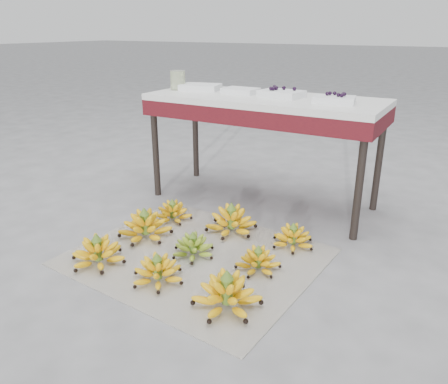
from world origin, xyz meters
The scene contains 17 objects.
ground centered at (0.00, 0.00, 0.00)m, with size 60.00×60.00×0.00m, color slate.
newspaper_mat centered at (0.09, 0.07, 0.00)m, with size 1.25×1.05×0.01m, color white.
bunch_front_left centered at (-0.32, -0.24, 0.07)m, with size 0.31×0.31×0.17m.
bunch_front_center centered at (0.06, -0.23, 0.06)m, with size 0.31×0.31×0.16m.
bunch_front_right centered at (0.46, -0.24, 0.07)m, with size 0.34×0.34×0.19m.
bunch_mid_left centered at (-0.30, 0.12, 0.07)m, with size 0.40×0.40×0.19m.
bunch_mid_center centered at (0.07, 0.07, 0.06)m, with size 0.30×0.30×0.14m.
bunch_mid_right centered at (0.44, 0.12, 0.05)m, with size 0.26×0.26×0.14m.
bunch_back_left centered at (-0.31, 0.40, 0.06)m, with size 0.30×0.30×0.15m.
bunch_back_center centered at (0.10, 0.44, 0.07)m, with size 0.38×0.38×0.19m.
bunch_back_right centered at (0.49, 0.45, 0.06)m, with size 0.32×0.32×0.15m.
vendor_table centered at (0.04, 0.98, 0.66)m, with size 1.55×0.62×0.75m.
tray_far_left centered at (-0.48, 1.01, 0.77)m, with size 0.31×0.25×0.04m.
tray_left centered at (-0.16, 1.02, 0.76)m, with size 0.23×0.17×0.04m.
tray_right centered at (0.15, 1.01, 0.77)m, with size 0.29×0.23×0.07m.
tray_far_right centered at (0.52, 0.95, 0.77)m, with size 0.27×0.21×0.06m.
glass_jar centered at (-0.64, 0.96, 0.81)m, with size 0.11×0.11×0.13m, color #E3F2C0.
Camera 1 is at (1.27, -1.66, 1.17)m, focal length 35.00 mm.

